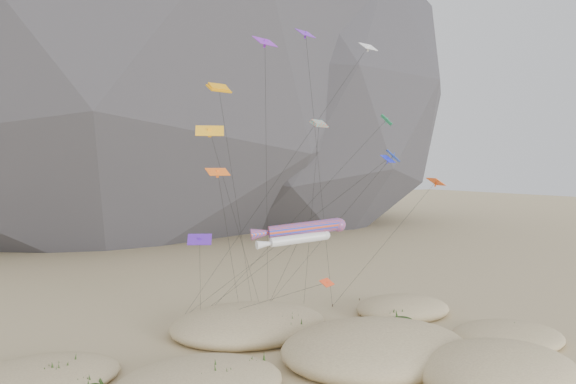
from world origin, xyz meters
name	(u,v)px	position (x,y,z in m)	size (l,w,h in m)	color
ground	(375,383)	(0.00, 0.00, 0.00)	(500.00, 500.00, 0.00)	#CCB789
dunes	(330,361)	(-1.37, 4.11, 0.71)	(50.80, 37.71, 3.84)	#CCB789
dune_grass	(334,356)	(-0.62, 4.60, 0.85)	(41.14, 28.61, 1.45)	black
kite_stakes	(267,311)	(2.59, 22.37, 0.15)	(21.57, 4.46, 0.30)	#3F2D1E
rainbow_tube_kite	(301,229)	(1.20, 12.83, 10.47)	(8.97, 13.11, 11.50)	#F14D19
white_tube_kite	(296,239)	(0.27, 12.28, 9.57)	(7.88, 14.22, 10.32)	silver
orange_parafoil	(220,92)	(-6.34, 14.73, 23.23)	(11.11, 14.16, 24.04)	orange
multi_parafoil	(319,127)	(3.24, 12.87, 20.28)	(6.14, 11.63, 21.01)	#F9341A
delta_kites	(329,145)	(3.92, 12.05, 18.53)	(29.81, 18.71, 29.33)	#4A1BA3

